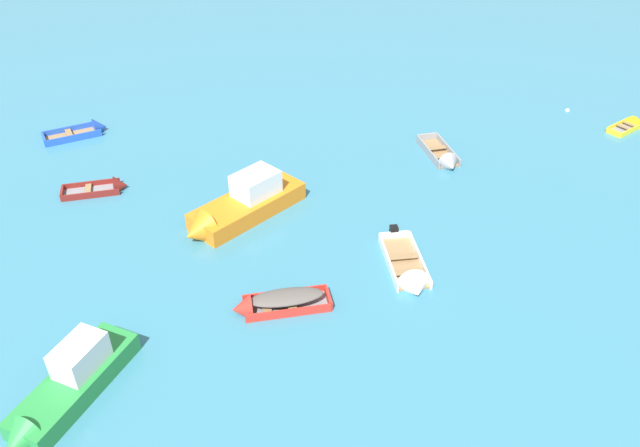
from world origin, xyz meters
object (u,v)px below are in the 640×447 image
Objects in this scene: rowboat_grey_outer_right at (447,159)px; rowboat_red_back_row_center at (273,303)px; motor_launch_green_far_back at (68,387)px; rowboat_blue_foreground_center at (91,130)px; mooring_buoy_far_field at (570,111)px; motor_launch_orange_midfield_right at (241,206)px; rowboat_white_near_camera at (412,277)px; rowboat_maroon_far_left at (111,187)px; rowboat_yellow_cluster_outer at (633,125)px.

rowboat_grey_outer_right is 16.23m from rowboat_red_back_row_center.
rowboat_red_back_row_center is (7.25, 4.92, -0.29)m from motor_launch_green_far_back.
rowboat_blue_foreground_center is 32.90m from mooring_buoy_far_field.
motor_launch_orange_midfield_right reaches higher than rowboat_blue_foreground_center.
rowboat_grey_outer_right is 0.99× the size of rowboat_red_back_row_center.
rowboat_white_near_camera is (13.58, 6.89, -0.44)m from motor_launch_green_far_back.
rowboat_maroon_far_left is at bearing 135.14° from rowboat_red_back_row_center.
rowboat_grey_outer_right is 14.15× the size of mooring_buoy_far_field.
rowboat_white_near_camera is (16.17, -7.83, 0.03)m from rowboat_maroon_far_left.
motor_launch_green_far_back reaches higher than rowboat_grey_outer_right.
rowboat_maroon_far_left is 31.30m from mooring_buoy_far_field.
rowboat_red_back_row_center is (9.84, -9.80, 0.17)m from rowboat_maroon_far_left.
rowboat_white_near_camera reaches higher than rowboat_grey_outer_right.
motor_launch_green_far_back is at bearing -113.24° from motor_launch_orange_midfield_right.
motor_launch_orange_midfield_right is 25.48m from mooring_buoy_far_field.
rowboat_grey_outer_right is at bearing -160.04° from rowboat_yellow_cluster_outer.
rowboat_maroon_far_left reaches higher than rowboat_yellow_cluster_outer.
rowboat_grey_outer_right is at bearing 72.99° from rowboat_white_near_camera.
rowboat_grey_outer_right is at bearing 9.35° from rowboat_maroon_far_left.
rowboat_red_back_row_center is at bearing -133.88° from mooring_buoy_far_field.
mooring_buoy_far_field is (9.90, 7.38, -0.22)m from rowboat_grey_outer_right.
mooring_buoy_far_field is (21.71, 13.32, -0.72)m from motor_launch_orange_midfield_right.
rowboat_red_back_row_center is (-6.32, -1.97, 0.15)m from rowboat_white_near_camera.
rowboat_grey_outer_right is 1.06× the size of rowboat_blue_foreground_center.
motor_launch_orange_midfield_right is at bearing -156.78° from rowboat_yellow_cluster_outer.
motor_launch_green_far_back is at bearing -145.82° from rowboat_red_back_row_center.
rowboat_maroon_far_left is 7.78m from rowboat_blue_foreground_center.
motor_launch_green_far_back reaches higher than rowboat_yellow_cluster_outer.
rowboat_maroon_far_left is 17.96m from rowboat_white_near_camera.
rowboat_red_back_row_center reaches higher than rowboat_maroon_far_left.
rowboat_yellow_cluster_outer is 29.14m from rowboat_red_back_row_center.
motor_launch_orange_midfield_right is 1.05× the size of motor_launch_green_far_back.
rowboat_maroon_far_left is 0.84× the size of rowboat_red_back_row_center.
rowboat_yellow_cluster_outer is at bearing 19.96° from rowboat_grey_outer_right.
rowboat_blue_foreground_center is at bearing 105.04° from motor_launch_green_far_back.
rowboat_red_back_row_center is at bearing -73.47° from motor_launch_orange_midfield_right.
rowboat_red_back_row_center reaches higher than mooring_buoy_far_field.
rowboat_yellow_cluster_outer is at bearing 13.77° from rowboat_maroon_far_left.
motor_launch_orange_midfield_right is 13.22m from rowboat_grey_outer_right.
motor_launch_green_far_back is 1.27× the size of rowboat_white_near_camera.
rowboat_red_back_row_center is at bearing -52.14° from rowboat_blue_foreground_center.
rowboat_yellow_cluster_outer is 23.05m from rowboat_white_near_camera.
motor_launch_orange_midfield_right is at bearing 148.77° from rowboat_white_near_camera.
rowboat_blue_foreground_center is at bearing 127.86° from rowboat_red_back_row_center.
motor_launch_green_far_back is 2.13× the size of rowboat_yellow_cluster_outer.
rowboat_blue_foreground_center is 0.66× the size of motor_launch_green_far_back.
mooring_buoy_far_field is (13.28, 18.43, -0.20)m from rowboat_white_near_camera.
rowboat_blue_foreground_center is 24.48m from rowboat_white_near_camera.
rowboat_blue_foreground_center is at bearing -178.43° from rowboat_yellow_cluster_outer.
rowboat_grey_outer_right is 14.18m from rowboat_yellow_cluster_outer.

